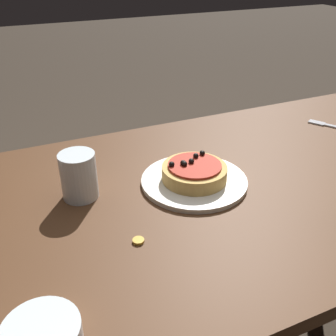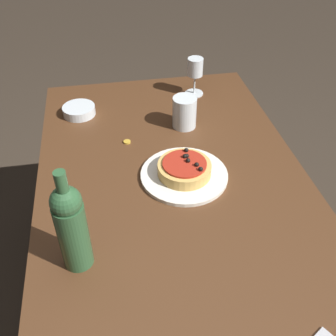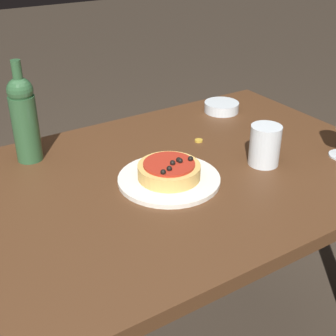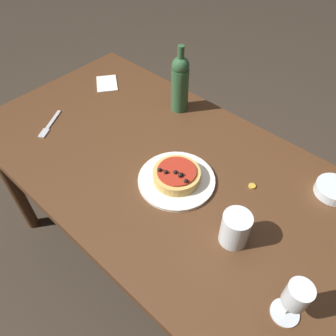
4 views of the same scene
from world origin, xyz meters
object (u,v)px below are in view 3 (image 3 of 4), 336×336
(side_bowl, at_px, (222,107))
(bottle_cap, at_px, (199,141))
(dinner_plate, at_px, (169,179))
(dining_table, at_px, (131,214))
(pizza, at_px, (169,170))
(wine_bottle, at_px, (24,117))
(water_cup, at_px, (265,145))

(side_bowl, bearing_deg, bottle_cap, 36.75)
(bottle_cap, bearing_deg, dinner_plate, 36.83)
(dining_table, height_order, pizza, pizza)
(wine_bottle, distance_m, water_cup, 0.65)
(dining_table, xyz_separation_m, bottle_cap, (-0.30, -0.12, 0.09))
(pizza, relative_size, bottle_cap, 6.71)
(wine_bottle, relative_size, water_cup, 2.52)
(dinner_plate, relative_size, side_bowl, 2.21)
(bottle_cap, bearing_deg, dining_table, 21.72)
(side_bowl, bearing_deg, pizza, 36.82)
(side_bowl, distance_m, bottle_cap, 0.26)
(water_cup, relative_size, side_bowl, 0.94)
(dinner_plate, xyz_separation_m, water_cup, (-0.27, 0.06, 0.05))
(water_cup, height_order, side_bowl, water_cup)
(pizza, xyz_separation_m, bottle_cap, (-0.21, -0.15, -0.03))
(dining_table, bearing_deg, wine_bottle, -59.90)
(pizza, height_order, wine_bottle, wine_bottle)
(wine_bottle, height_order, side_bowl, wine_bottle)
(dinner_plate, height_order, side_bowl, side_bowl)
(dining_table, relative_size, side_bowl, 12.47)
(dining_table, distance_m, water_cup, 0.41)
(water_cup, bearing_deg, wine_bottle, -34.88)
(side_bowl, bearing_deg, wine_bottle, -0.32)
(pizza, height_order, water_cup, water_cup)
(wine_bottle, relative_size, bottle_cap, 11.76)
(water_cup, distance_m, side_bowl, 0.40)
(dinner_plate, xyz_separation_m, bottle_cap, (-0.21, -0.15, -0.00))
(dining_table, bearing_deg, pizza, 161.37)
(dinner_plate, bearing_deg, dining_table, -18.49)
(dining_table, height_order, dinner_plate, dinner_plate)
(bottle_cap, bearing_deg, water_cup, 107.47)
(dinner_plate, distance_m, water_cup, 0.28)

